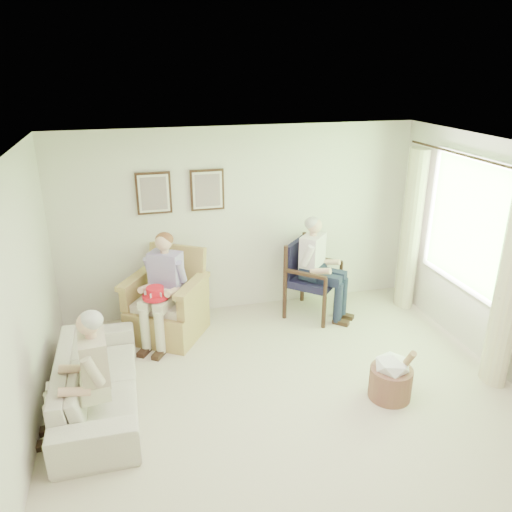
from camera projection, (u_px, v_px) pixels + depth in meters
name	position (u px, v px, depth m)	size (l,w,h in m)	color
floor	(303.00, 428.00, 4.91)	(5.50, 5.50, 0.00)	beige
back_wall	(240.00, 221.00, 6.92)	(5.00, 0.04, 2.60)	silver
left_wall	(4.00, 348.00, 3.86)	(0.04, 5.50, 2.60)	silver
ceiling	(315.00, 165.00, 3.97)	(5.00, 5.50, 0.02)	white
window	(468.00, 221.00, 5.99)	(0.13, 2.50, 1.63)	#2D6B23
curtain_left	(510.00, 288.00, 5.24)	(0.34, 0.34, 2.30)	beige
curtain_right	(411.00, 231.00, 7.00)	(0.34, 0.34, 2.30)	beige
framed_print_left	(154.00, 193.00, 6.44)	(0.45, 0.05, 0.55)	#382114
framed_print_right	(207.00, 190.00, 6.61)	(0.45, 0.05, 0.55)	#382114
wicker_armchair	(167.00, 309.00, 6.49)	(0.88, 0.88, 1.13)	tan
wood_armchair	(311.00, 274.00, 7.03)	(0.68, 0.64, 1.05)	black
sofa	(97.00, 381.00, 5.14)	(0.79, 2.01, 0.59)	beige
person_wicker	(165.00, 281.00, 6.19)	(0.40, 0.63, 1.39)	beige
person_dark	(316.00, 261.00, 6.78)	(0.40, 0.63, 1.41)	#1A2139
person_sofa	(90.00, 370.00, 4.61)	(0.42, 0.62, 1.25)	beige
red_hat	(155.00, 294.00, 6.04)	(0.32, 0.32, 0.14)	red
hatbox	(391.00, 376.00, 5.28)	(0.57, 0.57, 0.66)	#AA735C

